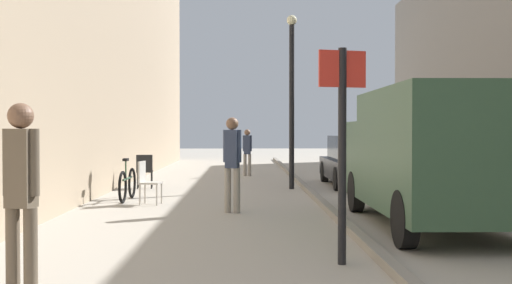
# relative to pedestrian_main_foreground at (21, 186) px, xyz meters

# --- Properties ---
(ground_plane) EXTENTS (80.00, 80.00, 0.00)m
(ground_plane) POSITION_rel_pedestrian_main_foreground_xyz_m (2.22, 7.24, -1.08)
(ground_plane) COLOR #A8A093
(kerb_strip) EXTENTS (0.16, 40.00, 0.12)m
(kerb_strip) POSITION_rel_pedestrian_main_foreground_xyz_m (3.80, 7.24, -1.02)
(kerb_strip) COLOR gray
(kerb_strip) RESTS_ON ground_plane
(pedestrian_main_foreground) EXTENTS (0.37, 0.25, 1.87)m
(pedestrian_main_foreground) POSITION_rel_pedestrian_main_foreground_xyz_m (0.00, 0.00, 0.00)
(pedestrian_main_foreground) COLOR brown
(pedestrian_main_foreground) RESTS_ON ground_plane
(pedestrian_mid_block) EXTENTS (0.32, 0.22, 1.64)m
(pedestrian_mid_block) POSITION_rel_pedestrian_main_foreground_xyz_m (2.24, 15.46, -0.13)
(pedestrian_mid_block) COLOR gray
(pedestrian_mid_block) RESTS_ON ground_plane
(pedestrian_far_crossing) EXTENTS (0.36, 0.27, 1.86)m
(pedestrian_far_crossing) POSITION_rel_pedestrian_main_foreground_xyz_m (1.89, 6.01, -0.01)
(pedestrian_far_crossing) COLOR gray
(pedestrian_far_crossing) RESTS_ON ground_plane
(delivery_van) EXTENTS (2.07, 5.30, 2.26)m
(delivery_van) POSITION_rel_pedestrian_main_foreground_xyz_m (5.24, 4.20, 0.14)
(delivery_van) COLOR #335138
(delivery_van) RESTS_ON ground_plane
(parked_car) EXTENTS (1.87, 4.21, 1.45)m
(parked_car) POSITION_rel_pedestrian_main_foreground_xyz_m (5.46, 11.64, -0.37)
(parked_car) COLOR black
(parked_car) RESTS_ON ground_plane
(street_sign_post) EXTENTS (0.59, 0.18, 2.60)m
(street_sign_post) POSITION_rel_pedestrian_main_foreground_xyz_m (3.30, 1.44, 0.46)
(street_sign_post) COLOR black
(street_sign_post) RESTS_ON ground_plane
(lamp_post) EXTENTS (0.28, 0.28, 4.76)m
(lamp_post) POSITION_rel_pedestrian_main_foreground_xyz_m (3.43, 10.74, 1.64)
(lamp_post) COLOR black
(lamp_post) RESTS_ON ground_plane
(bicycle_leaning) EXTENTS (0.10, 1.77, 0.98)m
(bicycle_leaning) POSITION_rel_pedestrian_main_foreground_xyz_m (-0.54, 8.06, -0.70)
(bicycle_leaning) COLOR black
(bicycle_leaning) RESTS_ON ground_plane
(cafe_chair_near_window) EXTENTS (0.50, 0.50, 0.94)m
(cafe_chair_near_window) POSITION_rel_pedestrian_main_foreground_xyz_m (0.01, 7.36, -0.54)
(cafe_chair_near_window) COLOR #B7B2A8
(cafe_chair_near_window) RESTS_ON ground_plane
(cafe_chair_by_doorway) EXTENTS (0.48, 0.48, 0.94)m
(cafe_chair_by_doorway) POSITION_rel_pedestrian_main_foreground_xyz_m (-0.62, 10.93, -0.54)
(cafe_chair_by_doorway) COLOR black
(cafe_chair_by_doorway) RESTS_ON ground_plane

